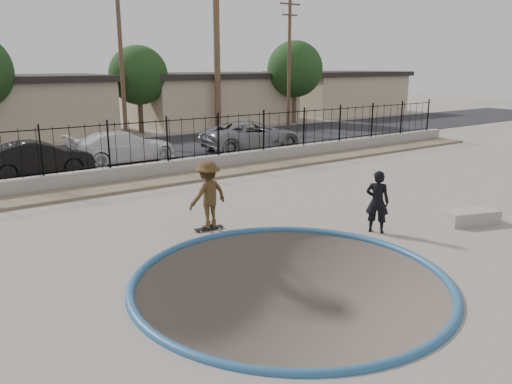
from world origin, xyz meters
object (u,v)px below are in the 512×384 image
object	(u,v)px
car_c	(123,147)
car_d	(253,135)
concrete_ledge	(471,217)
car_b	(38,158)
skater	(208,198)
skateboard	(209,228)
videographer	(377,202)

from	to	relation	value
car_c	car_d	world-z (taller)	car_d
concrete_ledge	car_b	xyz separation A→B (m)	(-8.90, 14.33, 0.55)
skater	car_b	distance (m)	10.64
car_b	car_d	bearing A→B (deg)	-87.98
concrete_ledge	car_d	size ratio (longest dim) A/B	0.28
car_b	concrete_ledge	bearing A→B (deg)	-146.13
car_b	car_d	xyz separation A→B (m)	(11.02, 0.00, 0.07)
car_b	skateboard	bearing A→B (deg)	-165.79
skater	skateboard	xyz separation A→B (m)	(0.00, -0.00, -0.89)
skater	skateboard	distance (m)	0.89
car_b	videographer	bearing A→B (deg)	-153.62
car_b	skater	bearing A→B (deg)	-165.79
concrete_ledge	videographer	bearing A→B (deg)	159.61
skater	concrete_ledge	xyz separation A→B (m)	(6.66, -3.93, -0.75)
concrete_ledge	car_c	size ratio (longest dim) A/B	0.31
concrete_ledge	car_c	distance (m)	15.71
skater	car_d	world-z (taller)	skater
car_b	car_c	distance (m)	3.96
skater	concrete_ledge	bearing A→B (deg)	139.69
skateboard	car_c	distance (m)	11.10
videographer	car_c	size ratio (longest dim) A/B	0.35
skater	car_b	size ratio (longest dim) A/B	0.44
car_b	car_c	bearing A→B (deg)	-79.97
skateboard	car_d	bearing A→B (deg)	54.94
skateboard	car_b	bearing A→B (deg)	107.26
skateboard	car_b	world-z (taller)	car_b
videographer	car_d	xyz separation A→B (m)	(5.02, 13.25, -0.06)
skateboard	videographer	size ratio (longest dim) A/B	0.49
car_c	car_d	distance (m)	7.12
skateboard	concrete_ledge	distance (m)	7.73
skateboard	car_b	size ratio (longest dim) A/B	0.20
skater	car_c	bearing A→B (deg)	-108.42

